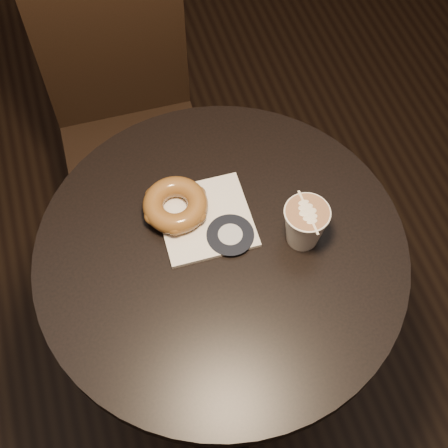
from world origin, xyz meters
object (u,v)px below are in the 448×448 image
at_px(pastry_bag, 205,218).
at_px(latte_cup, 305,225).
at_px(cafe_table, 221,293).
at_px(chair, 126,111).
at_px(doughnut, 175,205).

distance_m(pastry_bag, latte_cup, 0.19).
xyz_separation_m(cafe_table, pastry_bag, (-0.01, 0.07, 0.20)).
bearing_deg(cafe_table, chair, 97.75).
xyz_separation_m(cafe_table, doughnut, (-0.06, 0.10, 0.23)).
xyz_separation_m(chair, doughnut, (0.02, -0.48, 0.26)).
bearing_deg(latte_cup, cafe_table, 171.50).
bearing_deg(latte_cup, chair, 110.84).
distance_m(chair, doughnut, 0.55).
height_order(chair, latte_cup, chair).
distance_m(cafe_table, doughnut, 0.26).
bearing_deg(latte_cup, pastry_bag, 150.23).
bearing_deg(cafe_table, doughnut, 120.12).
xyz_separation_m(pastry_bag, latte_cup, (0.16, -0.09, 0.04)).
bearing_deg(doughnut, chair, 92.46).
distance_m(cafe_table, pastry_bag, 0.22).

